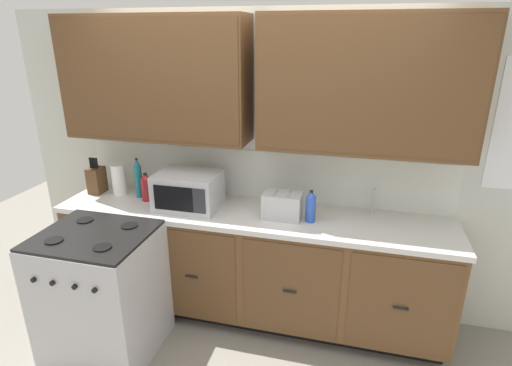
{
  "coord_description": "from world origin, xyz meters",
  "views": [
    {
      "loc": [
        0.76,
        -2.46,
        2.22
      ],
      "look_at": [
        0.05,
        0.27,
        1.18
      ],
      "focal_mm": 28.8,
      "sensor_mm": 36.0,
      "label": 1
    }
  ],
  "objects_px": {
    "stove_range": "(102,292)",
    "knife_block": "(97,180)",
    "toaster": "(282,206)",
    "paper_towel_roll": "(119,179)",
    "bottle_blue": "(311,206)",
    "bottle_teal": "(138,178)",
    "bottle_red": "(146,187)",
    "microwave": "(188,190)"
  },
  "relations": [
    {
      "from": "bottle_red",
      "to": "bottle_teal",
      "type": "distance_m",
      "value": 0.12
    },
    {
      "from": "toaster",
      "to": "bottle_blue",
      "type": "distance_m",
      "value": 0.21
    },
    {
      "from": "microwave",
      "to": "toaster",
      "type": "relative_size",
      "value": 1.71
    },
    {
      "from": "stove_range",
      "to": "knife_block",
      "type": "xyz_separation_m",
      "value": [
        -0.44,
        0.7,
        0.58
      ]
    },
    {
      "from": "bottle_red",
      "to": "bottle_blue",
      "type": "bearing_deg",
      "value": -2.76
    },
    {
      "from": "bottle_teal",
      "to": "paper_towel_roll",
      "type": "bearing_deg",
      "value": 175.0
    },
    {
      "from": "paper_towel_roll",
      "to": "bottle_blue",
      "type": "relative_size",
      "value": 1.08
    },
    {
      "from": "knife_block",
      "to": "bottle_teal",
      "type": "bearing_deg",
      "value": -0.25
    },
    {
      "from": "knife_block",
      "to": "bottle_blue",
      "type": "height_order",
      "value": "knife_block"
    },
    {
      "from": "stove_range",
      "to": "knife_block",
      "type": "relative_size",
      "value": 3.06
    },
    {
      "from": "paper_towel_roll",
      "to": "bottle_teal",
      "type": "distance_m",
      "value": 0.2
    },
    {
      "from": "microwave",
      "to": "paper_towel_roll",
      "type": "xyz_separation_m",
      "value": [
        -0.68,
        0.11,
        -0.01
      ]
    },
    {
      "from": "microwave",
      "to": "stove_range",
      "type": "bearing_deg",
      "value": -126.76
    },
    {
      "from": "toaster",
      "to": "stove_range",
      "type": "bearing_deg",
      "value": -153.51
    },
    {
      "from": "paper_towel_roll",
      "to": "bottle_red",
      "type": "bearing_deg",
      "value": -13.44
    },
    {
      "from": "bottle_red",
      "to": "bottle_blue",
      "type": "distance_m",
      "value": 1.34
    },
    {
      "from": "knife_block",
      "to": "microwave",
      "type": "bearing_deg",
      "value": -6.44
    },
    {
      "from": "toaster",
      "to": "knife_block",
      "type": "distance_m",
      "value": 1.63
    },
    {
      "from": "knife_block",
      "to": "bottle_teal",
      "type": "height_order",
      "value": "bottle_teal"
    },
    {
      "from": "stove_range",
      "to": "bottle_teal",
      "type": "distance_m",
      "value": 0.94
    },
    {
      "from": "toaster",
      "to": "bottle_red",
      "type": "bearing_deg",
      "value": 177.48
    },
    {
      "from": "bottle_blue",
      "to": "paper_towel_roll",
      "type": "bearing_deg",
      "value": 175.29
    },
    {
      "from": "stove_range",
      "to": "bottle_blue",
      "type": "relative_size",
      "value": 3.96
    },
    {
      "from": "microwave",
      "to": "knife_block",
      "type": "height_order",
      "value": "knife_block"
    },
    {
      "from": "paper_towel_roll",
      "to": "stove_range",
      "type": "bearing_deg",
      "value": -72.01
    },
    {
      "from": "toaster",
      "to": "paper_towel_roll",
      "type": "bearing_deg",
      "value": 175.2
    },
    {
      "from": "toaster",
      "to": "paper_towel_roll",
      "type": "distance_m",
      "value": 1.42
    },
    {
      "from": "bottle_blue",
      "to": "bottle_red",
      "type": "bearing_deg",
      "value": 177.24
    },
    {
      "from": "microwave",
      "to": "bottle_teal",
      "type": "height_order",
      "value": "bottle_teal"
    },
    {
      "from": "bottle_blue",
      "to": "bottle_teal",
      "type": "height_order",
      "value": "bottle_teal"
    },
    {
      "from": "paper_towel_roll",
      "to": "bottle_red",
      "type": "distance_m",
      "value": 0.3
    },
    {
      "from": "microwave",
      "to": "bottle_red",
      "type": "relative_size",
      "value": 2.05
    },
    {
      "from": "toaster",
      "to": "bottle_teal",
      "type": "height_order",
      "value": "bottle_teal"
    },
    {
      "from": "stove_range",
      "to": "paper_towel_roll",
      "type": "xyz_separation_m",
      "value": [
        -0.23,
        0.71,
        0.59
      ]
    },
    {
      "from": "bottle_red",
      "to": "bottle_blue",
      "type": "relative_size",
      "value": 0.98
    },
    {
      "from": "toaster",
      "to": "knife_block",
      "type": "height_order",
      "value": "knife_block"
    },
    {
      "from": "paper_towel_roll",
      "to": "bottle_teal",
      "type": "bearing_deg",
      "value": -5.0
    },
    {
      "from": "stove_range",
      "to": "bottle_blue",
      "type": "height_order",
      "value": "bottle_blue"
    },
    {
      "from": "paper_towel_roll",
      "to": "bottle_teal",
      "type": "height_order",
      "value": "bottle_teal"
    },
    {
      "from": "paper_towel_roll",
      "to": "bottle_blue",
      "type": "distance_m",
      "value": 1.63
    },
    {
      "from": "knife_block",
      "to": "bottle_red",
      "type": "bearing_deg",
      "value": -6.25
    },
    {
      "from": "stove_range",
      "to": "bottle_teal",
      "type": "relative_size",
      "value": 2.84
    }
  ]
}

